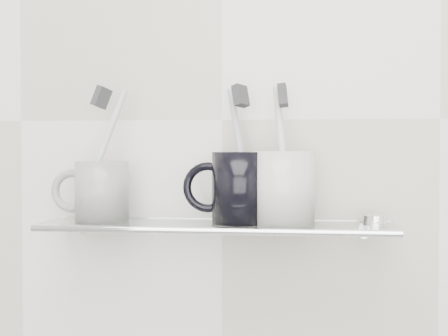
% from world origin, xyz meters
% --- Properties ---
extents(wall_back, '(2.50, 0.00, 2.50)m').
position_xyz_m(wall_back, '(0.00, 1.10, 1.25)').
color(wall_back, silver).
rests_on(wall_back, ground).
extents(shelf_glass, '(0.50, 0.12, 0.01)m').
position_xyz_m(shelf_glass, '(0.00, 1.04, 1.10)').
color(shelf_glass, silver).
rests_on(shelf_glass, wall_back).
extents(shelf_rail, '(0.50, 0.01, 0.01)m').
position_xyz_m(shelf_rail, '(0.00, 0.98, 1.10)').
color(shelf_rail, silver).
rests_on(shelf_rail, shelf_glass).
extents(bracket_left, '(0.02, 0.03, 0.02)m').
position_xyz_m(bracket_left, '(-0.21, 1.09, 1.09)').
color(bracket_left, silver).
rests_on(bracket_left, wall_back).
extents(bracket_right, '(0.02, 0.03, 0.02)m').
position_xyz_m(bracket_right, '(0.21, 1.09, 1.09)').
color(bracket_right, silver).
rests_on(bracket_right, wall_back).
extents(mug_left, '(0.08, 0.08, 0.09)m').
position_xyz_m(mug_left, '(-0.17, 1.04, 1.14)').
color(mug_left, silver).
rests_on(mug_left, shelf_glass).
extents(mug_left_handle, '(0.06, 0.01, 0.06)m').
position_xyz_m(mug_left_handle, '(-0.21, 1.04, 1.14)').
color(mug_left_handle, silver).
rests_on(mug_left_handle, mug_left).
extents(toothbrush_left, '(0.08, 0.03, 0.18)m').
position_xyz_m(toothbrush_left, '(-0.17, 1.04, 1.20)').
color(toothbrush_left, silver).
rests_on(toothbrush_left, mug_left).
extents(bristles_left, '(0.03, 0.03, 0.04)m').
position_xyz_m(bristles_left, '(-0.17, 1.04, 1.28)').
color(bristles_left, '#2E2F31').
rests_on(bristles_left, toothbrush_left).
extents(mug_center, '(0.09, 0.09, 0.10)m').
position_xyz_m(mug_center, '(0.03, 1.04, 1.15)').
color(mug_center, black).
rests_on(mug_center, shelf_glass).
extents(mug_center_handle, '(0.07, 0.01, 0.07)m').
position_xyz_m(mug_center_handle, '(-0.01, 1.04, 1.15)').
color(mug_center_handle, black).
rests_on(mug_center_handle, mug_center).
extents(toothbrush_center, '(0.05, 0.06, 0.18)m').
position_xyz_m(toothbrush_center, '(0.03, 1.04, 1.20)').
color(toothbrush_center, '#9696B3').
rests_on(toothbrush_center, mug_center).
extents(bristles_center, '(0.03, 0.03, 0.03)m').
position_xyz_m(bristles_center, '(0.03, 1.04, 1.28)').
color(bristles_center, '#2E2F31').
rests_on(bristles_center, toothbrush_center).
extents(mug_right, '(0.11, 0.11, 0.10)m').
position_xyz_m(mug_right, '(0.09, 1.04, 1.15)').
color(mug_right, silver).
rests_on(mug_right, shelf_glass).
extents(mug_right_handle, '(0.07, 0.01, 0.07)m').
position_xyz_m(mug_right_handle, '(0.04, 1.04, 1.15)').
color(mug_right_handle, silver).
rests_on(mug_right_handle, mug_right).
extents(toothbrush_right, '(0.03, 0.04, 0.19)m').
position_xyz_m(toothbrush_right, '(0.09, 1.04, 1.20)').
color(toothbrush_right, silver).
rests_on(toothbrush_right, mug_right).
extents(bristles_right, '(0.02, 0.03, 0.03)m').
position_xyz_m(bristles_right, '(0.09, 1.04, 1.28)').
color(bristles_right, '#2E2F31').
rests_on(bristles_right, toothbrush_right).
extents(chrome_cap, '(0.03, 0.03, 0.01)m').
position_xyz_m(chrome_cap, '(0.22, 1.04, 1.11)').
color(chrome_cap, silver).
rests_on(chrome_cap, shelf_glass).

